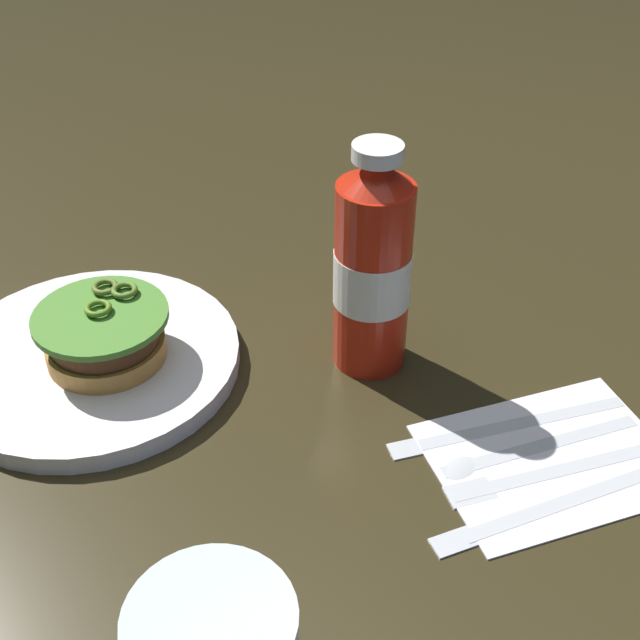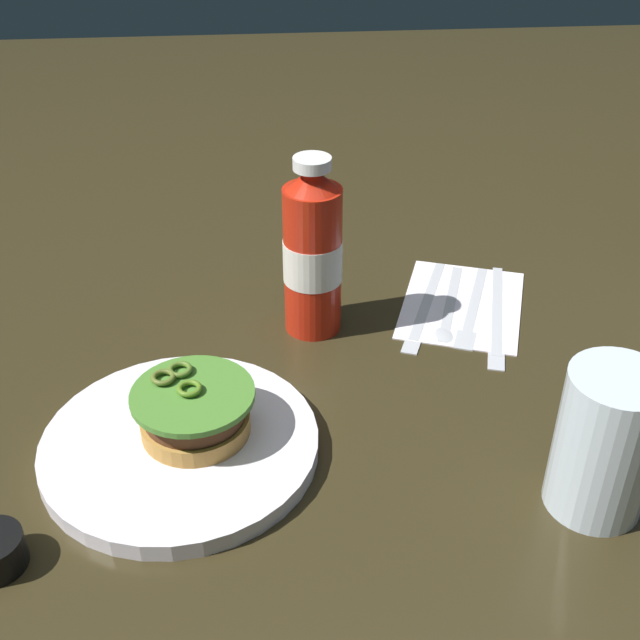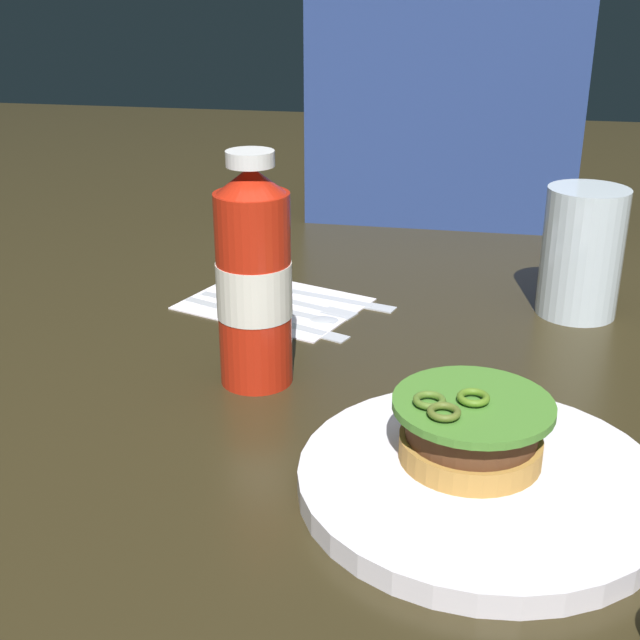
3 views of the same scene
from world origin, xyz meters
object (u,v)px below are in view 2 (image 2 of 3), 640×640
(burger_sandwich, at_px, (194,411))
(napkin, at_px, (462,304))
(water_glass, at_px, (605,442))
(steak_knife, at_px, (424,308))
(spoon_utensil, at_px, (448,312))
(dinner_plate, at_px, (180,445))
(butter_knife, at_px, (497,319))
(fork_utensil, at_px, (472,311))
(ketchup_bottle, at_px, (313,253))

(burger_sandwich, relative_size, napkin, 0.62)
(burger_sandwich, xyz_separation_m, water_glass, (0.10, 0.34, 0.03))
(steak_knife, height_order, spoon_utensil, same)
(dinner_plate, xyz_separation_m, butter_knife, (-0.19, 0.35, -0.00))
(fork_utensil, relative_size, butter_knife, 0.82)
(water_glass, bearing_deg, napkin, -173.59)
(dinner_plate, distance_m, water_glass, 0.38)
(dinner_plate, xyz_separation_m, ketchup_bottle, (-0.20, 0.14, 0.09))
(dinner_plate, relative_size, water_glass, 1.89)
(fork_utensil, bearing_deg, burger_sandwich, -57.91)
(dinner_plate, relative_size, spoon_utensil, 1.51)
(dinner_plate, height_order, water_glass, water_glass)
(burger_sandwich, height_order, fork_utensil, burger_sandwich)
(steak_knife, bearing_deg, butter_knife, 69.88)
(ketchup_bottle, relative_size, spoon_utensil, 1.20)
(dinner_plate, bearing_deg, butter_knife, 117.92)
(burger_sandwich, height_order, napkin, burger_sandwich)
(dinner_plate, distance_m, spoon_utensil, 0.36)
(napkin, distance_m, fork_utensil, 0.02)
(ketchup_bottle, xyz_separation_m, fork_utensil, (-0.01, 0.19, -0.09))
(dinner_plate, relative_size, burger_sandwich, 2.26)
(napkin, distance_m, butter_knife, 0.05)
(steak_knife, height_order, fork_utensil, same)
(spoon_utensil, distance_m, fork_utensil, 0.03)
(dinner_plate, bearing_deg, fork_utensil, 122.03)
(fork_utensil, bearing_deg, water_glass, 5.71)
(water_glass, height_order, steak_knife, water_glass)
(burger_sandwich, xyz_separation_m, spoon_utensil, (-0.20, 0.29, -0.04))
(dinner_plate, xyz_separation_m, fork_utensil, (-0.21, 0.33, -0.00))
(napkin, relative_size, fork_utensil, 1.03)
(spoon_utensil, bearing_deg, fork_utensil, 90.30)
(burger_sandwich, relative_size, butter_knife, 0.53)
(napkin, bearing_deg, water_glass, 6.41)
(burger_sandwich, xyz_separation_m, napkin, (-0.22, 0.31, -0.04))
(ketchup_bottle, relative_size, water_glass, 1.52)
(water_glass, bearing_deg, fork_utensil, -174.29)
(steak_knife, height_order, butter_knife, same)
(steak_knife, bearing_deg, fork_utensil, 78.31)
(water_glass, bearing_deg, burger_sandwich, -106.80)
(burger_sandwich, distance_m, napkin, 0.38)
(butter_knife, bearing_deg, water_glass, 0.96)
(steak_knife, xyz_separation_m, fork_utensil, (0.01, 0.05, 0.00))
(burger_sandwich, relative_size, water_glass, 0.84)
(dinner_plate, distance_m, burger_sandwich, 0.04)
(ketchup_bottle, distance_m, water_glass, 0.37)
(water_glass, relative_size, fork_utensil, 0.77)
(dinner_plate, height_order, fork_utensil, dinner_plate)
(water_glass, distance_m, fork_utensil, 0.31)
(water_glass, relative_size, butter_knife, 0.63)
(dinner_plate, bearing_deg, ketchup_bottle, 144.74)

